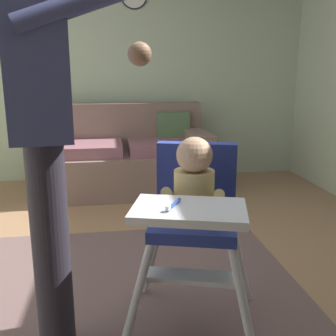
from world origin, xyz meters
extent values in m
cube|color=#A17655|center=(0.00, 0.00, -0.05)|extent=(5.91, 6.52, 0.10)
cube|color=#B4C5AA|center=(0.00, 2.49, 1.34)|extent=(5.11, 0.06, 2.68)
cube|color=#7E645B|center=(0.14, 1.91, 0.20)|extent=(1.63, 0.84, 0.40)
cube|color=#7E645B|center=(0.14, 2.24, 0.63)|extent=(1.63, 0.22, 0.46)
cube|color=#7E645B|center=(-0.59, 1.91, 0.50)|extent=(0.20, 0.84, 0.20)
cube|color=#7E645B|center=(0.86, 1.91, 0.50)|extent=(0.20, 0.84, 0.20)
cube|color=#8B5964|center=(-0.20, 1.86, 0.46)|extent=(0.61, 0.60, 0.11)
cube|color=#8B5964|center=(0.47, 1.86, 0.46)|extent=(0.61, 0.60, 0.11)
cube|color=#4C6B47|center=(0.65, 2.11, 0.60)|extent=(0.35, 0.12, 0.34)
cylinder|color=white|center=(0.08, -0.50, 0.25)|extent=(0.20, 0.13, 0.51)
cylinder|color=white|center=(0.50, -0.62, 0.25)|extent=(0.13, 0.20, 0.51)
cylinder|color=white|center=(0.20, -0.08, 0.25)|extent=(0.13, 0.20, 0.51)
cylinder|color=white|center=(0.62, -0.20, 0.25)|extent=(0.20, 0.13, 0.51)
cube|color=#2A3B96|center=(0.35, -0.35, 0.52)|extent=(0.44, 0.44, 0.05)
cube|color=#2A3B96|center=(0.39, -0.20, 0.70)|extent=(0.37, 0.17, 0.31)
cube|color=white|center=(0.27, -0.63, 0.68)|extent=(0.46, 0.36, 0.03)
cube|color=white|center=(0.32, -0.45, 0.32)|extent=(0.41, 0.20, 0.02)
cylinder|color=#DEC27A|center=(0.34, -0.37, 0.65)|extent=(0.21, 0.21, 0.22)
sphere|color=tan|center=(0.34, -0.38, 0.83)|extent=(0.15, 0.15, 0.15)
cylinder|color=#DEC27A|center=(0.23, -0.38, 0.67)|extent=(0.08, 0.15, 0.10)
cylinder|color=#DEC27A|center=(0.43, -0.44, 0.67)|extent=(0.08, 0.15, 0.10)
cylinder|color=blue|center=(0.22, -0.61, 0.71)|extent=(0.07, 0.12, 0.01)
cube|color=white|center=(0.19, -0.67, 0.71)|extent=(0.02, 0.03, 0.02)
cylinder|color=#2F2A35|center=(-0.23, -0.50, 0.46)|extent=(0.14, 0.14, 0.93)
cylinder|color=#2F2A35|center=(-0.25, -0.38, 0.46)|extent=(0.14, 0.14, 0.93)
cube|color=#464D7E|center=(-0.24, -0.44, 1.22)|extent=(0.26, 0.43, 0.59)
sphere|color=#997051|center=(0.11, -0.57, 1.22)|extent=(0.08, 0.08, 0.08)
cylinder|color=#464D7E|center=(-0.28, -0.20, 1.22)|extent=(0.07, 0.07, 0.53)
camera|label=1|loc=(0.01, -1.90, 1.15)|focal=41.55mm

